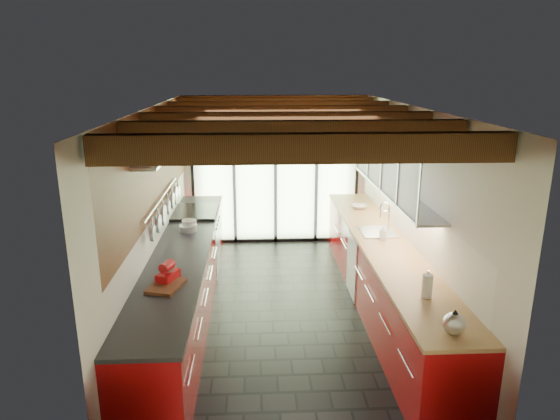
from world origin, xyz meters
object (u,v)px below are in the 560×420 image
object	(u,v)px
kettle	(454,322)
bowl	(359,207)
stand_mixer	(168,273)
paper_towel	(427,286)
soap_bottle	(383,233)

from	to	relation	value
kettle	bowl	size ratio (longest dim) A/B	1.11
kettle	stand_mixer	bearing A→B (deg)	155.25
stand_mixer	bowl	size ratio (longest dim) A/B	1.27
kettle	paper_towel	size ratio (longest dim) A/B	0.93
paper_towel	soap_bottle	bearing A→B (deg)	90.00
bowl	soap_bottle	bearing A→B (deg)	-90.00
stand_mixer	bowl	world-z (taller)	stand_mixer
paper_towel	soap_bottle	distance (m)	1.69
stand_mixer	kettle	world-z (taller)	stand_mixer
stand_mixer	soap_bottle	world-z (taller)	stand_mixer
stand_mixer	paper_towel	xyz separation A→B (m)	(2.54, -0.50, 0.02)
kettle	soap_bottle	size ratio (longest dim) A/B	1.40
bowl	kettle	bearing A→B (deg)	-90.00
kettle	soap_bottle	distance (m)	2.36
kettle	soap_bottle	xyz separation A→B (m)	(0.00, 2.36, -0.01)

